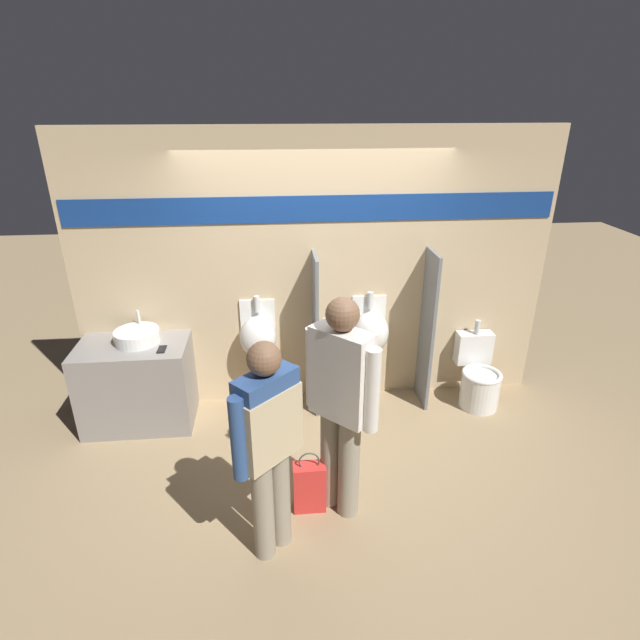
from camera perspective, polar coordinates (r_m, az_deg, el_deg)
ground_plane at (r=4.93m, az=0.19°, el=-12.04°), size 16.00×16.00×0.00m
display_wall at (r=4.84m, az=-0.49°, el=5.43°), size 4.58×0.07×2.70m
sink_counter at (r=5.09m, az=-20.13°, el=-6.89°), size 1.01×0.61×0.83m
sink_basin at (r=4.91m, az=-20.18°, el=-1.74°), size 0.41×0.41×0.26m
cell_phone at (r=4.71m, az=-17.63°, el=-3.21°), size 0.07×0.14×0.01m
divider_near_counter at (r=4.83m, az=-0.53°, el=-1.75°), size 0.03×0.40×1.60m
divider_mid at (r=5.04m, az=12.12°, el=-1.19°), size 0.03×0.40×1.60m
urinal_near_counter at (r=4.88m, az=-7.08°, el=-1.92°), size 0.36×0.30×1.17m
urinal_far at (r=4.96m, az=5.80°, el=-1.40°), size 0.36×0.30×1.17m
toilet at (r=5.38m, az=17.64°, el=-6.36°), size 0.40×0.56×0.85m
person_in_vest at (r=3.26m, az=-5.95°, el=-13.25°), size 0.45×0.44×1.61m
person_with_lanyard at (r=3.54m, az=2.40°, el=-9.25°), size 0.46×0.46×1.74m
shopping_bag at (r=3.99m, az=-1.22°, el=-18.48°), size 0.24×0.13×0.52m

